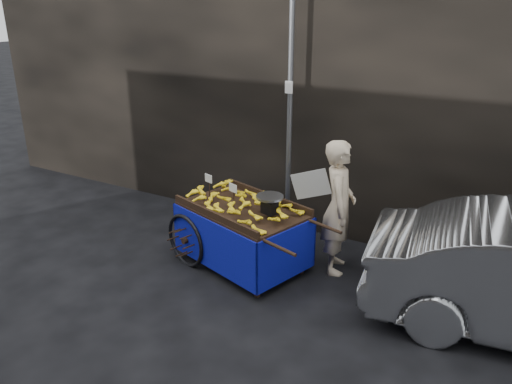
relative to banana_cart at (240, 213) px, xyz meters
The scene contains 6 objects.
ground 0.82m from the banana_cart, 152.78° to the right, with size 80.00×80.00×0.00m, color black.
building_wall 3.05m from the banana_cart, 84.44° to the left, with size 13.50×2.00×5.00m.
street_pole 1.73m from the banana_cart, 82.89° to the left, with size 0.12×0.10×4.00m.
banana_cart is the anchor object (origin of this frame).
vendor 1.37m from the banana_cart, 23.54° to the left, with size 0.98×0.80×1.90m.
plastic_bag 1.10m from the banana_cart, 17.54° to the left, with size 0.31×0.25×0.28m, color blue.
Camera 1 is at (3.51, -5.40, 3.60)m, focal length 35.00 mm.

